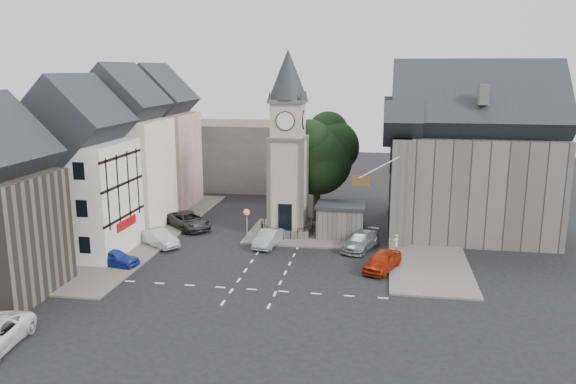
% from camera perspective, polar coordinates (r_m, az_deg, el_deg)
% --- Properties ---
extents(ground, '(120.00, 120.00, 0.00)m').
position_cam_1_polar(ground, '(43.63, -1.78, -7.18)').
color(ground, black).
rests_on(ground, ground).
extents(pavement_west, '(6.00, 30.00, 0.14)m').
position_cam_1_polar(pavement_west, '(52.75, -13.92, -3.97)').
color(pavement_west, '#595651').
rests_on(pavement_west, ground).
extents(pavement_east, '(6.00, 26.00, 0.14)m').
position_cam_1_polar(pavement_east, '(50.56, 13.58, -4.67)').
color(pavement_east, '#595651').
rests_on(pavement_east, ground).
extents(central_island, '(10.00, 8.00, 0.16)m').
position_cam_1_polar(central_island, '(50.86, 1.67, -4.20)').
color(central_island, '#595651').
rests_on(central_island, ground).
extents(road_markings, '(20.00, 8.00, 0.01)m').
position_cam_1_polar(road_markings, '(38.61, -3.42, -9.87)').
color(road_markings, silver).
rests_on(road_markings, ground).
extents(clock_tower, '(4.86, 4.86, 16.25)m').
position_cam_1_polar(clock_tower, '(49.39, 0.00, 4.85)').
color(clock_tower, '#4C4944').
rests_on(clock_tower, ground).
extents(stone_shelter, '(4.30, 3.30, 3.08)m').
position_cam_1_polar(stone_shelter, '(49.65, 5.38, -2.91)').
color(stone_shelter, '#55524E').
rests_on(stone_shelter, ground).
extents(town_tree, '(7.20, 7.20, 10.80)m').
position_cam_1_polar(town_tree, '(54.17, 2.99, 4.29)').
color(town_tree, black).
rests_on(town_tree, ground).
extents(warning_sign_post, '(0.70, 0.19, 2.85)m').
position_cam_1_polar(warning_sign_post, '(48.77, -4.22, -2.59)').
color(warning_sign_post, black).
rests_on(warning_sign_post, ground).
extents(terrace_pink, '(8.10, 7.60, 12.80)m').
position_cam_1_polar(terrace_pink, '(61.60, -13.11, 4.60)').
color(terrace_pink, '#B47C84').
rests_on(terrace_pink, ground).
extents(terrace_cream, '(8.10, 7.60, 12.80)m').
position_cam_1_polar(terrace_cream, '(54.39, -16.34, 3.41)').
color(terrace_cream, beige).
rests_on(terrace_cream, ground).
extents(terrace_tudor, '(8.10, 7.60, 12.00)m').
position_cam_1_polar(terrace_tudor, '(47.50, -20.49, 1.39)').
color(terrace_tudor, silver).
rests_on(terrace_tudor, ground).
extents(backdrop_west, '(20.00, 10.00, 8.00)m').
position_cam_1_polar(backdrop_west, '(71.99, -6.77, 3.86)').
color(backdrop_west, '#4C4944').
rests_on(backdrop_west, ground).
extents(east_building, '(14.40, 11.40, 12.60)m').
position_cam_1_polar(east_building, '(52.46, 17.63, 2.66)').
color(east_building, '#55524E').
rests_on(east_building, ground).
extents(east_boundary_wall, '(0.40, 16.00, 0.90)m').
position_cam_1_polar(east_boundary_wall, '(52.24, 10.39, -3.53)').
color(east_boundary_wall, '#55524E').
rests_on(east_boundary_wall, ground).
extents(flagpole, '(3.68, 0.10, 2.74)m').
position_cam_1_polar(flagpole, '(44.92, 9.25, 2.48)').
color(flagpole, white).
rests_on(flagpole, ground).
extents(car_west_blue, '(4.08, 2.12, 1.32)m').
position_cam_1_polar(car_west_blue, '(44.62, -17.24, -6.40)').
color(car_west_blue, navy).
rests_on(car_west_blue, ground).
extents(car_west_silver, '(4.42, 3.73, 1.43)m').
position_cam_1_polar(car_west_silver, '(48.55, -13.03, -4.56)').
color(car_west_silver, '#B3B7BC').
rests_on(car_west_silver, ground).
extents(car_west_grey, '(5.75, 5.69, 1.54)m').
position_cam_1_polar(car_west_grey, '(53.22, -10.06, -2.87)').
color(car_west_grey, '#29292B').
rests_on(car_west_grey, ground).
extents(car_island_silver, '(2.19, 4.42, 1.39)m').
position_cam_1_polar(car_island_silver, '(47.40, -1.99, -4.68)').
color(car_island_silver, '#9EA2A7').
rests_on(car_island_silver, ground).
extents(car_island_east, '(3.44, 5.25, 1.41)m').
position_cam_1_polar(car_island_east, '(46.91, 7.38, -4.95)').
color(car_island_east, gray).
rests_on(car_island_east, ground).
extents(car_east_red, '(3.24, 4.60, 1.45)m').
position_cam_1_polar(car_east_red, '(42.35, 9.57, -6.93)').
color(car_east_red, '#9D2308').
rests_on(car_east_red, ground).
extents(pedestrian, '(0.68, 0.66, 1.58)m').
position_cam_1_polar(pedestrian, '(46.39, 10.88, -5.17)').
color(pedestrian, '#BDA99C').
rests_on(pedestrian, ground).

